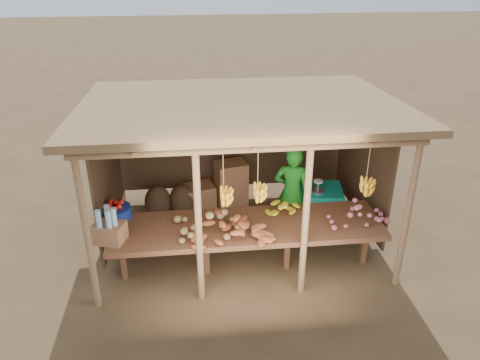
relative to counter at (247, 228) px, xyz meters
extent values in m
plane|color=brown|center=(0.00, 0.95, -0.74)|extent=(60.00, 60.00, 0.00)
cylinder|color=#95714D|center=(-2.10, -0.55, 0.36)|extent=(0.09, 0.09, 2.20)
cylinder|color=#95714D|center=(2.10, -0.55, 0.36)|extent=(0.09, 0.09, 2.20)
cylinder|color=#95714D|center=(-2.10, 2.45, 0.36)|extent=(0.09, 0.09, 2.20)
cylinder|color=#95714D|center=(2.10, 2.45, 0.36)|extent=(0.09, 0.09, 2.20)
cylinder|color=#95714D|center=(-0.70, -0.55, 0.36)|extent=(0.09, 0.09, 2.20)
cylinder|color=#95714D|center=(0.70, -0.55, 0.36)|extent=(0.09, 0.09, 2.20)
cylinder|color=#95714D|center=(0.00, -0.55, 1.46)|extent=(4.40, 0.09, 0.09)
cylinder|color=#95714D|center=(0.00, 2.45, 1.46)|extent=(4.40, 0.09, 0.09)
cube|color=olive|center=(0.00, 0.95, 1.55)|extent=(4.70, 3.50, 0.28)
cube|color=#463220|center=(0.00, 2.43, 0.47)|extent=(4.20, 0.04, 1.98)
cube|color=#463220|center=(-2.08, 1.15, 0.47)|extent=(0.04, 2.40, 1.98)
cube|color=#463220|center=(2.08, 1.15, 0.47)|extent=(0.04, 2.40, 1.98)
cube|color=brown|center=(0.00, 0.00, 0.02)|extent=(3.90, 1.05, 0.08)
cube|color=brown|center=(-1.80, 0.00, -0.38)|extent=(0.08, 0.08, 0.72)
cube|color=brown|center=(-0.60, 0.00, -0.38)|extent=(0.08, 0.08, 0.72)
cube|color=brown|center=(0.60, 0.00, -0.38)|extent=(0.08, 0.08, 0.72)
cube|color=brown|center=(1.80, 0.00, -0.38)|extent=(0.08, 0.08, 0.72)
cylinder|color=navy|center=(-1.90, 0.44, 0.14)|extent=(0.46, 0.46, 0.16)
cube|color=#916041|center=(-1.90, -0.20, 0.19)|extent=(0.49, 0.43, 0.26)
imported|color=#1B7B1E|center=(0.84, 0.92, 0.06)|extent=(0.66, 0.51, 1.59)
cube|color=brown|center=(1.37, 1.14, -0.41)|extent=(0.79, 0.70, 0.65)
cube|color=#0D928A|center=(1.37, 1.14, -0.05)|extent=(0.88, 0.79, 0.07)
cube|color=#916041|center=(-0.05, 1.99, -0.50)|extent=(0.64, 0.56, 0.43)
cube|color=#916041|center=(-0.05, 1.99, -0.07)|extent=(0.64, 0.56, 0.43)
cube|color=#916041|center=(-0.65, 1.99, -0.50)|extent=(0.64, 0.56, 0.43)
ellipsoid|color=#463220|center=(-1.40, 1.86, -0.46)|extent=(0.48, 0.48, 0.65)
ellipsoid|color=#463220|center=(-0.96, 1.86, -0.46)|extent=(0.48, 0.48, 0.65)
camera|label=1|loc=(-0.73, -5.68, 3.61)|focal=35.00mm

